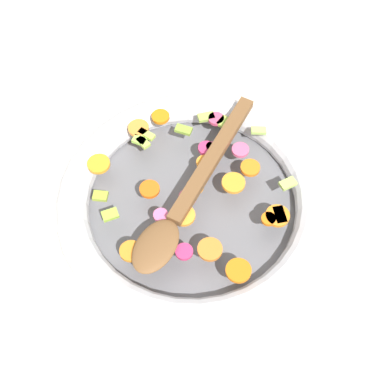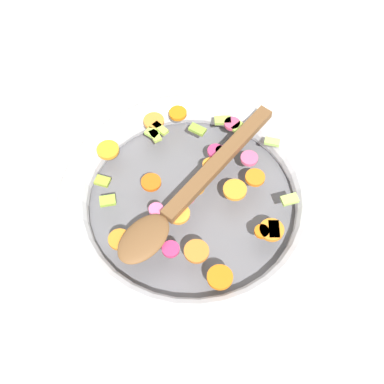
{
  "view_description": "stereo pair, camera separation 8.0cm",
  "coord_description": "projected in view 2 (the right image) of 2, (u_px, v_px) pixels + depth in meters",
  "views": [
    {
      "loc": [
        -0.21,
        0.36,
        0.73
      ],
      "look_at": [
        0.0,
        0.0,
        0.05
      ],
      "focal_mm": 50.0,
      "sensor_mm": 36.0,
      "label": 1
    },
    {
      "loc": [
        -0.28,
        0.31,
        0.73
      ],
      "look_at": [
        0.0,
        0.0,
        0.05
      ],
      "focal_mm": 50.0,
      "sensor_mm": 36.0,
      "label": 2
    }
  ],
  "objects": [
    {
      "name": "ground_plane",
      "position": [
        192.0,
        208.0,
        0.84
      ],
      "size": [
        4.0,
        4.0,
        0.0
      ],
      "primitive_type": "plane",
      "color": "beige"
    },
    {
      "name": "wooden_spoon",
      "position": [
        184.0,
        196.0,
        0.78
      ],
      "size": [
        0.06,
        0.34,
        0.01
      ],
      "color": "brown",
      "rests_on": "chopped_vegetables"
    },
    {
      "name": "skillet",
      "position": [
        192.0,
        201.0,
        0.83
      ],
      "size": [
        0.42,
        0.42,
        0.05
      ],
      "color": "slate",
      "rests_on": "ground_plane"
    },
    {
      "name": "chopped_vegetables",
      "position": [
        196.0,
        184.0,
        0.8
      ],
      "size": [
        0.32,
        0.32,
        0.01
      ],
      "color": "orange",
      "rests_on": "skillet"
    }
  ]
}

